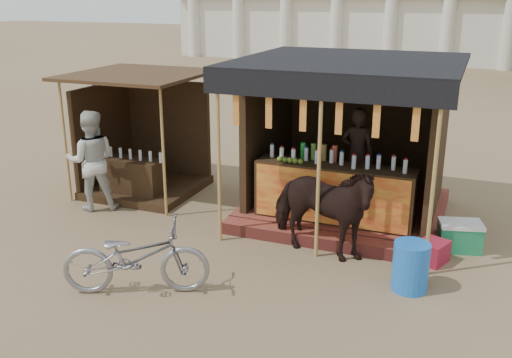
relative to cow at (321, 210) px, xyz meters
name	(u,v)px	position (x,y,z in m)	size (l,w,h in m)	color
ground	(212,291)	(-1.04, -1.59, -0.75)	(120.00, 120.00, 0.00)	#846B4C
main_stall	(347,161)	(-0.04, 1.77, 0.28)	(3.60, 3.61, 2.78)	#933830
secondary_stall	(139,149)	(-4.21, 1.65, 0.10)	(2.40, 2.40, 2.38)	#372514
cow	(321,210)	(0.00, 0.00, 0.00)	(0.81, 1.78, 1.50)	black
motorbike	(136,257)	(-1.96, -1.97, -0.24)	(0.67, 1.93, 1.01)	gray
bystander	(92,161)	(-4.41, 0.41, 0.17)	(0.89, 0.70, 1.84)	beige
blue_barrel	(411,267)	(1.41, -0.56, -0.41)	(0.48, 0.48, 0.67)	blue
red_crate	(432,252)	(1.61, 0.41, -0.58)	(0.38, 0.44, 0.33)	maroon
cooler	(460,236)	(1.96, 1.01, -0.52)	(0.73, 0.59, 0.46)	#1C804D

